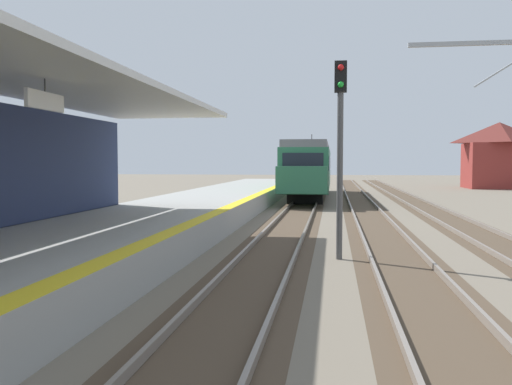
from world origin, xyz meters
name	(u,v)px	position (x,y,z in m)	size (l,w,h in m)	color
station_platform	(93,245)	(-2.50, 16.00, 0.45)	(5.00, 80.00, 0.91)	#999993
track_pair_nearest_platform	(279,241)	(1.90, 20.00, 0.05)	(2.34, 120.00, 0.16)	#4C3D2D
track_pair_middle	(388,244)	(5.30, 20.00, 0.05)	(2.34, 120.00, 0.16)	#4C3D2D
track_pair_far_side	(504,246)	(8.70, 20.00, 0.05)	(2.34, 120.00, 0.16)	#4C3D2D
approaching_train	(310,167)	(1.90, 42.28, 2.18)	(2.93, 19.60, 4.76)	#286647
rail_signal_post	(340,139)	(3.78, 17.36, 3.19)	(0.32, 0.34, 5.20)	#4C4C4C
distant_trackside_house	(499,154)	(19.49, 58.30, 3.34)	(6.60, 5.28, 6.40)	maroon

